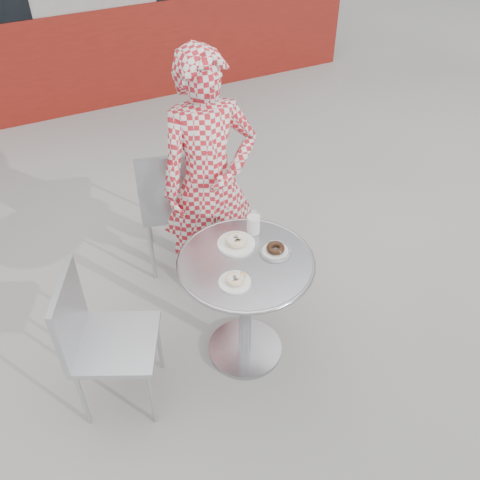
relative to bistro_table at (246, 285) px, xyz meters
name	(u,v)px	position (x,y,z in m)	size (l,w,h in m)	color
ground	(242,357)	(-0.04, -0.04, -0.56)	(60.00, 60.00, 0.00)	#A5A29D
bistro_table	(246,285)	(0.00, 0.00, 0.00)	(0.74, 0.74, 0.75)	#B1B1B6
chair_far	(178,225)	(-0.05, 0.97, -0.26)	(0.57, 0.58, 0.98)	#AFB2B7
chair_left	(119,364)	(-0.75, 0.02, -0.29)	(0.56, 0.56, 0.88)	#AFB2B7
seated_person	(209,182)	(0.07, 0.65, 0.26)	(0.60, 0.39, 1.65)	#B31B25
plate_far	(236,242)	(0.01, 0.14, 0.20)	(0.21, 0.21, 0.05)	white
plate_near	(235,280)	(-0.12, -0.12, 0.20)	(0.16, 0.16, 0.04)	white
plate_checker	(275,250)	(0.17, 0.00, 0.20)	(0.17, 0.17, 0.04)	white
milk_cup	(254,224)	(0.14, 0.20, 0.24)	(0.08, 0.08, 0.13)	white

